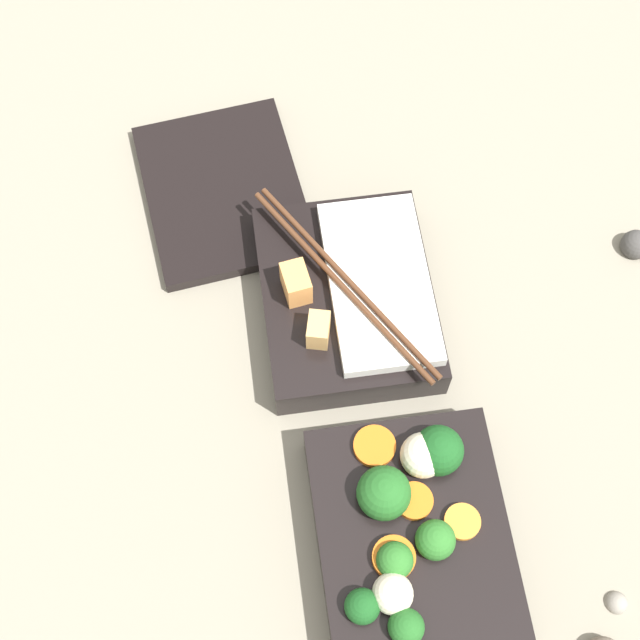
{
  "coord_description": "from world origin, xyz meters",
  "views": [
    {
      "loc": [
        -0.23,
        0.07,
        0.71
      ],
      "look_at": [
        0.09,
        0.03,
        0.04
      ],
      "focal_mm": 50.0,
      "sensor_mm": 36.0,
      "label": 1
    }
  ],
  "objects": [
    {
      "name": "bento_tray_vegetable",
      "position": [
        -0.09,
        -0.02,
        0.03
      ],
      "size": [
        0.18,
        0.14,
        0.07
      ],
      "color": "black",
      "rests_on": "ground_plane"
    },
    {
      "name": "pebble_0",
      "position": [
        0.14,
        -0.27,
        0.01
      ],
      "size": [
        0.03,
        0.03,
        0.03
      ],
      "primitive_type": "sphere",
      "color": "#474442",
      "rests_on": "ground_plane"
    },
    {
      "name": "bento_tray_rice",
      "position": [
        0.11,
        0.0,
        0.02
      ],
      "size": [
        0.2,
        0.14,
        0.07
      ],
      "color": "black",
      "rests_on": "ground_plane"
    },
    {
      "name": "ground_plane",
      "position": [
        0.0,
        0.0,
        0.0
      ],
      "size": [
        3.0,
        3.0,
        0.0
      ],
      "primitive_type": "plane",
      "color": "gray"
    },
    {
      "name": "bento_lid",
      "position": [
        0.25,
        0.1,
        0.01
      ],
      "size": [
        0.19,
        0.16,
        0.01
      ],
      "primitive_type": "cube",
      "rotation": [
        0.0,
        0.0,
        0.12
      ],
      "color": "black",
      "rests_on": "ground_plane"
    },
    {
      "name": "pebble_2",
      "position": [
        -0.16,
        -0.17,
        0.0
      ],
      "size": [
        0.02,
        0.02,
        0.02
      ],
      "primitive_type": "sphere",
      "color": "gray",
      "rests_on": "ground_plane"
    }
  ]
}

